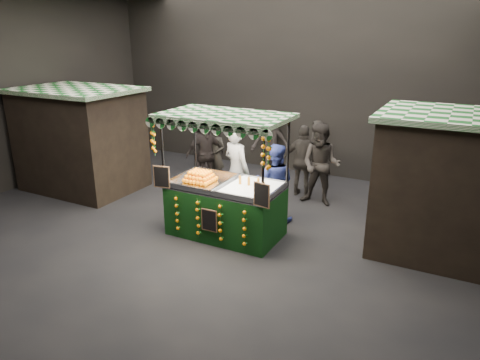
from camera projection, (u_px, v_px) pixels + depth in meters
The scene contains 15 objects.
ground at pixel (207, 235), 8.91m from camera, with size 12.00×12.00×0.00m, color black.
market_hall at pixel (203, 63), 7.83m from camera, with size 12.10×10.10×5.05m.
neighbour_stall_left at pixel (81, 139), 11.27m from camera, with size 3.00×2.20×2.60m.
neighbour_stall_right at pixel (461, 186), 7.81m from camera, with size 3.00×2.20×2.60m.
juice_stall at pixel (225, 199), 8.70m from camera, with size 2.54×1.50×2.46m.
vendor_grey at pixel (237, 171), 9.62m from camera, with size 0.88×0.74×2.05m.
vendor_blue at pixel (275, 183), 9.40m from camera, with size 0.94×0.80×1.71m.
shopper_0 at pixel (216, 155), 11.66m from camera, with size 0.65×0.48×1.62m.
shopper_1 at pixel (321, 165), 10.23m from camera, with size 0.96×0.75×1.95m.
shopper_2 at pixel (303, 161), 10.85m from camera, with size 1.08×0.51×1.78m.
shopper_3 at pixel (271, 141), 12.77m from camera, with size 1.34×1.08×1.80m.
shopper_4 at pixel (204, 146), 12.65m from camera, with size 0.86×0.64×1.61m.
shopper_5 at pixel (467, 180), 9.26m from camera, with size 0.95×1.84×1.90m.
shopper_6 at pixel (314, 150), 12.22m from camera, with size 0.49×0.65×1.62m.
shopper_7 at pixel (205, 154), 11.43m from camera, with size 0.98×1.10×1.78m.
Camera 1 is at (4.35, -6.85, 3.91)m, focal length 32.92 mm.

